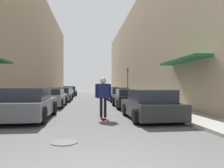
% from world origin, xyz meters
% --- Properties ---
extents(ground, '(104.75, 104.75, 0.00)m').
position_xyz_m(ground, '(0.00, 19.05, 0.00)').
color(ground, '#515154').
extents(curb_strip_left, '(1.80, 47.61, 0.12)m').
position_xyz_m(curb_strip_left, '(-4.66, 23.81, 0.06)').
color(curb_strip_left, gray).
rests_on(curb_strip_left, ground).
extents(curb_strip_right, '(1.80, 47.61, 0.12)m').
position_xyz_m(curb_strip_right, '(4.66, 23.81, 0.06)').
color(curb_strip_right, gray).
rests_on(curb_strip_right, ground).
extents(building_row_left, '(4.90, 47.61, 12.92)m').
position_xyz_m(building_row_left, '(-7.55, 23.80, 6.46)').
color(building_row_left, tan).
rests_on(building_row_left, ground).
extents(building_row_right, '(4.90, 47.61, 11.46)m').
position_xyz_m(building_row_right, '(7.55, 23.80, 5.73)').
color(building_row_right, tan).
rests_on(building_row_right, ground).
extents(parked_car_left_0, '(2.03, 4.52, 1.40)m').
position_xyz_m(parked_car_left_0, '(-2.74, 6.75, 0.68)').
color(parked_car_left_0, '#515459').
rests_on(parked_car_left_0, ground).
extents(parked_car_left_1, '(1.95, 4.37, 1.28)m').
position_xyz_m(parked_car_left_1, '(-2.67, 12.48, 0.63)').
color(parked_car_left_1, gray).
rests_on(parked_car_left_1, ground).
extents(parked_car_left_2, '(1.94, 4.79, 1.30)m').
position_xyz_m(parked_car_left_2, '(-2.60, 18.27, 0.62)').
color(parked_car_left_2, '#515459').
rests_on(parked_car_left_2, ground).
extents(parked_car_left_3, '(1.97, 3.97, 1.29)m').
position_xyz_m(parked_car_left_3, '(-2.79, 23.67, 0.63)').
color(parked_car_left_3, gray).
rests_on(parked_car_left_3, ground).
extents(parked_car_left_4, '(1.99, 3.91, 1.40)m').
position_xyz_m(parked_car_left_4, '(-2.67, 28.90, 0.66)').
color(parked_car_left_4, '#232326').
rests_on(parked_car_left_4, ground).
extents(parked_car_right_0, '(2.05, 3.97, 1.33)m').
position_xyz_m(parked_car_right_0, '(2.67, 6.16, 0.63)').
color(parked_car_right_0, '#232326').
rests_on(parked_car_right_0, ground).
extents(parked_car_right_1, '(2.04, 3.98, 1.27)m').
position_xyz_m(parked_car_right_1, '(2.71, 11.28, 0.62)').
color(parked_car_right_1, black).
rests_on(parked_car_right_1, ground).
extents(parked_car_right_2, '(1.89, 4.05, 1.31)m').
position_xyz_m(parked_car_right_2, '(2.80, 16.80, 0.62)').
color(parked_car_right_2, navy).
rests_on(parked_car_right_2, ground).
extents(parked_car_right_3, '(1.90, 3.99, 1.35)m').
position_xyz_m(parked_car_right_3, '(2.61, 21.71, 0.65)').
color(parked_car_right_3, '#515459').
rests_on(parked_car_right_3, ground).
extents(parked_car_right_4, '(1.89, 3.99, 1.21)m').
position_xyz_m(parked_car_right_4, '(2.76, 26.64, 0.60)').
color(parked_car_right_4, '#515459').
rests_on(parked_car_right_4, ground).
extents(parked_car_right_5, '(1.87, 4.53, 1.27)m').
position_xyz_m(parked_car_right_5, '(2.60, 31.59, 0.61)').
color(parked_car_right_5, black).
rests_on(parked_car_right_5, ground).
extents(skateboarder, '(0.72, 0.78, 1.87)m').
position_xyz_m(skateboarder, '(0.59, 6.51, 1.15)').
color(skateboarder, '#B2231E').
rests_on(skateboarder, ground).
extents(manhole_cover, '(0.70, 0.70, 0.02)m').
position_xyz_m(manhole_cover, '(-0.72, 2.55, 0.01)').
color(manhole_cover, '#332D28').
rests_on(manhole_cover, ground).
extents(traffic_light, '(0.16, 0.22, 3.52)m').
position_xyz_m(traffic_light, '(4.74, 22.71, 2.29)').
color(traffic_light, '#2D2D2D').
rests_on(traffic_light, curb_strip_right).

